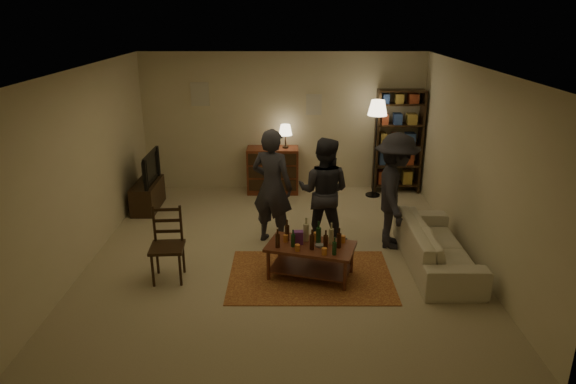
{
  "coord_description": "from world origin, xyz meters",
  "views": [
    {
      "loc": [
        0.12,
        -6.95,
        3.43
      ],
      "look_at": [
        0.1,
        0.1,
        0.92
      ],
      "focal_mm": 32.0,
      "sensor_mm": 36.0,
      "label": 1
    }
  ],
  "objects_px": {
    "tv_stand": "(147,188)",
    "bookshelf": "(398,141)",
    "person_left": "(272,187)",
    "coffee_table": "(311,249)",
    "person_by_sofa": "(395,191)",
    "floor_lamp": "(377,115)",
    "dining_chair": "(167,241)",
    "person_right": "(324,191)",
    "dresser": "(273,169)",
    "sofa": "(437,245)"
  },
  "relations": [
    {
      "from": "tv_stand",
      "to": "person_right",
      "type": "distance_m",
      "value": 3.43
    },
    {
      "from": "bookshelf",
      "to": "dresser",
      "type": "bearing_deg",
      "value": -178.43
    },
    {
      "from": "tv_stand",
      "to": "dresser",
      "type": "distance_m",
      "value": 2.43
    },
    {
      "from": "tv_stand",
      "to": "person_by_sofa",
      "type": "height_order",
      "value": "person_by_sofa"
    },
    {
      "from": "dining_chair",
      "to": "sofa",
      "type": "bearing_deg",
      "value": 1.43
    },
    {
      "from": "floor_lamp",
      "to": "person_left",
      "type": "height_order",
      "value": "floor_lamp"
    },
    {
      "from": "person_by_sofa",
      "to": "person_right",
      "type": "bearing_deg",
      "value": 91.03
    },
    {
      "from": "coffee_table",
      "to": "bookshelf",
      "type": "bearing_deg",
      "value": 62.47
    },
    {
      "from": "dining_chair",
      "to": "bookshelf",
      "type": "relative_size",
      "value": 0.5
    },
    {
      "from": "person_right",
      "to": "sofa",
      "type": "bearing_deg",
      "value": 170.92
    },
    {
      "from": "tv_stand",
      "to": "person_left",
      "type": "bearing_deg",
      "value": -31.18
    },
    {
      "from": "tv_stand",
      "to": "bookshelf",
      "type": "xyz_separation_m",
      "value": [
        4.69,
        0.98,
        0.65
      ]
    },
    {
      "from": "person_left",
      "to": "person_by_sofa",
      "type": "relative_size",
      "value": 1.02
    },
    {
      "from": "coffee_table",
      "to": "sofa",
      "type": "distance_m",
      "value": 1.83
    },
    {
      "from": "person_by_sofa",
      "to": "coffee_table",
      "type": "bearing_deg",
      "value": 135.22
    },
    {
      "from": "floor_lamp",
      "to": "person_left",
      "type": "distance_m",
      "value": 2.9
    },
    {
      "from": "tv_stand",
      "to": "floor_lamp",
      "type": "bearing_deg",
      "value": 9.32
    },
    {
      "from": "bookshelf",
      "to": "person_by_sofa",
      "type": "height_order",
      "value": "bookshelf"
    },
    {
      "from": "bookshelf",
      "to": "person_by_sofa",
      "type": "bearing_deg",
      "value": -102.16
    },
    {
      "from": "dresser",
      "to": "person_by_sofa",
      "type": "distance_m",
      "value": 3.13
    },
    {
      "from": "person_left",
      "to": "bookshelf",
      "type": "bearing_deg",
      "value": -111.51
    },
    {
      "from": "dining_chair",
      "to": "person_right",
      "type": "bearing_deg",
      "value": 23.7
    },
    {
      "from": "floor_lamp",
      "to": "person_left",
      "type": "relative_size",
      "value": 1.04
    },
    {
      "from": "coffee_table",
      "to": "tv_stand",
      "type": "bearing_deg",
      "value": 138.28
    },
    {
      "from": "bookshelf",
      "to": "sofa",
      "type": "xyz_separation_m",
      "value": [
        -0.05,
        -3.18,
        -0.73
      ]
    },
    {
      "from": "dining_chair",
      "to": "floor_lamp",
      "type": "height_order",
      "value": "floor_lamp"
    },
    {
      "from": "person_by_sofa",
      "to": "tv_stand",
      "type": "bearing_deg",
      "value": 77.14
    },
    {
      "from": "tv_stand",
      "to": "bookshelf",
      "type": "height_order",
      "value": "bookshelf"
    },
    {
      "from": "person_right",
      "to": "tv_stand",
      "type": "bearing_deg",
      "value": -7.52
    },
    {
      "from": "person_right",
      "to": "floor_lamp",
      "type": "bearing_deg",
      "value": -100.41
    },
    {
      "from": "bookshelf",
      "to": "person_left",
      "type": "xyz_separation_m",
      "value": [
        -2.38,
        -2.38,
        -0.14
      ]
    },
    {
      "from": "tv_stand",
      "to": "person_by_sofa",
      "type": "distance_m",
      "value": 4.45
    },
    {
      "from": "dining_chair",
      "to": "dresser",
      "type": "bearing_deg",
      "value": 65.29
    },
    {
      "from": "coffee_table",
      "to": "sofa",
      "type": "bearing_deg",
      "value": 10.88
    },
    {
      "from": "sofa",
      "to": "person_left",
      "type": "distance_m",
      "value": 2.54
    },
    {
      "from": "dining_chair",
      "to": "person_right",
      "type": "xyz_separation_m",
      "value": [
        2.14,
        1.13,
        0.3
      ]
    },
    {
      "from": "coffee_table",
      "to": "sofa",
      "type": "height_order",
      "value": "coffee_table"
    },
    {
      "from": "person_left",
      "to": "tv_stand",
      "type": "bearing_deg",
      "value": -7.61
    },
    {
      "from": "floor_lamp",
      "to": "bookshelf",
      "type": "bearing_deg",
      "value": 30.72
    },
    {
      "from": "coffee_table",
      "to": "person_by_sofa",
      "type": "distance_m",
      "value": 1.69
    },
    {
      "from": "tv_stand",
      "to": "person_by_sofa",
      "type": "relative_size",
      "value": 0.6
    },
    {
      "from": "dresser",
      "to": "floor_lamp",
      "type": "xyz_separation_m",
      "value": [
        1.95,
        -0.22,
        1.12
      ]
    },
    {
      "from": "tv_stand",
      "to": "sofa",
      "type": "xyz_separation_m",
      "value": [
        4.64,
        -2.2,
        -0.08
      ]
    },
    {
      "from": "coffee_table",
      "to": "person_left",
      "type": "bearing_deg",
      "value": 115.45
    },
    {
      "from": "tv_stand",
      "to": "dresser",
      "type": "xyz_separation_m",
      "value": [
        2.25,
        0.91,
        0.09
      ]
    },
    {
      "from": "tv_stand",
      "to": "person_left",
      "type": "relative_size",
      "value": 0.59
    },
    {
      "from": "dresser",
      "to": "floor_lamp",
      "type": "height_order",
      "value": "floor_lamp"
    },
    {
      "from": "dining_chair",
      "to": "person_by_sofa",
      "type": "relative_size",
      "value": 0.57
    },
    {
      "from": "person_left",
      "to": "floor_lamp",
      "type": "bearing_deg",
      "value": -108.68
    },
    {
      "from": "dresser",
      "to": "bookshelf",
      "type": "xyz_separation_m",
      "value": [
        2.44,
        0.07,
        0.56
      ]
    }
  ]
}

